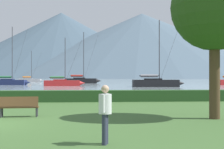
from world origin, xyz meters
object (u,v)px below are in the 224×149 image
Objects in this scene: sailboat_slip_7 at (30,80)px; person_standing_walker at (105,109)px; park_tree at (217,2)px; sailboat_slip_8 at (156,82)px; sailboat_slip_0 at (82,80)px; sailboat_slip_3 at (10,82)px; sailboat_slip_9 at (63,83)px; park_bench_under_tree at (19,106)px.

sailboat_slip_7 reaches higher than person_standing_walker.
sailboat_slip_8 is at bearing 81.56° from park_tree.
park_tree is at bearing -78.51° from sailboat_slip_7.
sailboat_slip_0 is 20.37m from sailboat_slip_3.
sailboat_slip_0 reaches higher than person_standing_walker.
sailboat_slip_0 reaches higher than sailboat_slip_9.
sailboat_slip_8 is 47.48m from person_standing_walker.
sailboat_slip_3 reaches higher than sailboat_slip_8.
sailboat_slip_3 reaches higher than person_standing_walker.
sailboat_slip_8 is at bearing -61.03° from sailboat_slip_7.
sailboat_slip_0 is at bearing 107.62° from person_standing_walker.
park_bench_under_tree is at bearing -83.93° from sailboat_slip_7.
sailboat_slip_9 is at bearing -25.79° from sailboat_slip_3.
park_bench_under_tree is 10.11m from park_tree.
sailboat_slip_9 is at bearing 111.69° from person_standing_walker.
park_tree is at bearing -11.01° from park_bench_under_tree.
sailboat_slip_0 is 1.08× the size of sailboat_slip_3.
sailboat_slip_7 reaches higher than sailboat_slip_9.
sailboat_slip_8 is (29.61, -46.48, 0.14)m from sailboat_slip_7.
sailboat_slip_9 is at bearing 102.39° from park_tree.
park_bench_under_tree is at bearing -90.19° from sailboat_slip_9.
sailboat_slip_9 is at bearing 88.86° from park_bench_under_tree.
sailboat_slip_9 is (-16.53, 6.34, -0.12)m from sailboat_slip_8.
park_tree is at bearing -80.04° from sailboat_slip_0.
person_standing_walker is (-11.36, -46.10, 0.22)m from sailboat_slip_8.
sailboat_slip_7 is (-16.24, 18.84, -0.15)m from sailboat_slip_0.
sailboat_slip_9 reaches higher than park_bench_under_tree.
sailboat_slip_9 is at bearing -94.52° from sailboat_slip_0.
sailboat_slip_7 is at bearing 117.22° from person_standing_walker.
sailboat_slip_9 is 5.53× the size of person_standing_walker.
sailboat_slip_8 is at bearing 66.35° from park_bench_under_tree.
park_tree is (23.51, -87.60, 4.56)m from sailboat_slip_7.
sailboat_slip_3 is at bearing 121.63° from person_standing_walker.
sailboat_slip_0 reaches higher than sailboat_slip_8.
sailboat_slip_0 reaches higher than park_tree.
sailboat_slip_9 is at bearing -75.48° from sailboat_slip_7.
sailboat_slip_7 is 90.81m from park_tree.
park_tree is (10.42, -47.45, 4.55)m from sailboat_slip_9.
sailboat_slip_3 is 58.90m from park_tree.
sailboat_slip_3 is 33.12m from sailboat_slip_7.
person_standing_walker is at bearing -86.45° from sailboat_slip_9.
sailboat_slip_3 is 1.26× the size of sailboat_slip_7.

